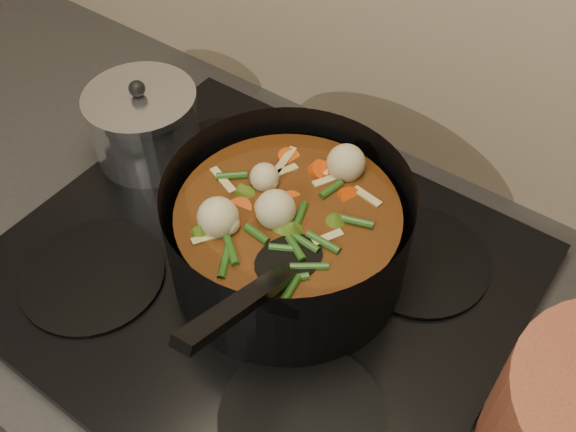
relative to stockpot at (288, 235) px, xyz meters
The scene contains 4 objects.
counter 0.54m from the stockpot, 143.23° to the right, with size 2.64×0.64×0.91m.
stovetop 0.08m from the stockpot, 143.23° to the right, with size 0.62×0.54×0.03m.
stockpot is the anchor object (origin of this frame).
saucepan 0.30m from the stockpot, 169.32° to the left, with size 0.16×0.16×0.13m.
Camera 1 is at (0.32, 1.56, 1.58)m, focal length 40.00 mm.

